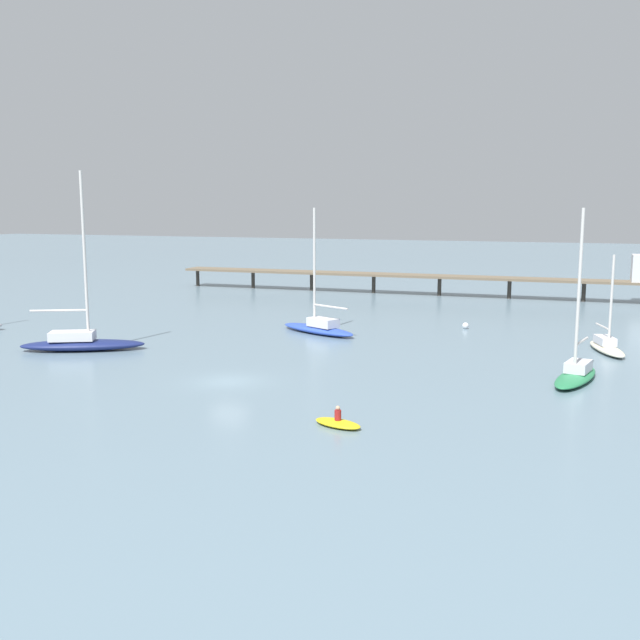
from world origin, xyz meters
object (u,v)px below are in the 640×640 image
(sailboat_cream, at_px, (607,345))
(sailboat_navy, at_px, (81,341))
(mooring_buoy_far, at_px, (465,326))
(sailboat_green, at_px, (576,371))
(dinghy_yellow, at_px, (338,423))
(pier, at_px, (472,274))
(sailboat_blue, at_px, (319,326))

(sailboat_cream, distance_m, sailboat_navy, 42.33)
(mooring_buoy_far, bearing_deg, sailboat_navy, -142.59)
(sailboat_green, relative_size, dinghy_yellow, 3.74)
(sailboat_cream, xyz_separation_m, mooring_buoy_far, (-12.36, 7.41, -0.26))
(pier, xyz_separation_m, dinghy_yellow, (1.49, -58.39, -2.75))
(dinghy_yellow, bearing_deg, mooring_buoy_far, 87.36)
(dinghy_yellow, distance_m, mooring_buoy_far, 33.66)
(pier, bearing_deg, sailboat_green, -72.99)
(sailboat_cream, distance_m, mooring_buoy_far, 14.41)
(sailboat_cream, height_order, sailboat_navy, sailboat_navy)
(pier, distance_m, sailboat_navy, 52.16)
(pier, distance_m, mooring_buoy_far, 25.09)
(sailboat_cream, height_order, mooring_buoy_far, sailboat_cream)
(pier, bearing_deg, sailboat_cream, -64.41)
(dinghy_yellow, xyz_separation_m, mooring_buoy_far, (1.55, 33.63, 0.09))
(pier, xyz_separation_m, mooring_buoy_far, (3.04, -24.76, -2.66))
(sailboat_navy, relative_size, sailboat_green, 1.25)
(sailboat_cream, relative_size, sailboat_green, 0.68)
(sailboat_green, xyz_separation_m, mooring_buoy_far, (-10.21, 18.55, -0.37))
(sailboat_green, bearing_deg, sailboat_cream, 79.07)
(sailboat_navy, xyz_separation_m, dinghy_yellow, (26.13, -12.46, -0.57))
(pier, relative_size, sailboat_cream, 8.15)
(sailboat_blue, height_order, mooring_buoy_far, sailboat_blue)
(sailboat_navy, distance_m, dinghy_yellow, 28.95)
(pier, height_order, sailboat_cream, sailboat_cream)
(sailboat_blue, bearing_deg, pier, 73.89)
(pier, bearing_deg, sailboat_navy, -118.20)
(sailboat_navy, relative_size, dinghy_yellow, 4.67)
(sailboat_blue, height_order, sailboat_navy, sailboat_navy)
(sailboat_cream, bearing_deg, dinghy_yellow, -117.94)
(sailboat_cream, bearing_deg, sailboat_blue, 179.46)
(pier, bearing_deg, sailboat_blue, -106.11)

